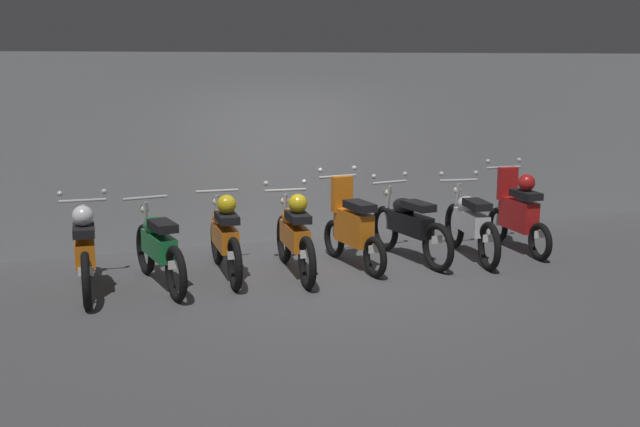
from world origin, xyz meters
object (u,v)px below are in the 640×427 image
Objects in this scene: motorbike_slot_1 at (159,247)px; motorbike_slot_7 at (518,212)px; motorbike_slot_2 at (225,236)px; motorbike_slot_4 at (352,227)px; motorbike_slot_5 at (409,225)px; motorbike_slot_0 at (85,249)px; motorbike_slot_3 at (295,234)px; motorbike_slot_6 at (471,223)px.

motorbike_slot_1 is 5.13m from motorbike_slot_7.
motorbike_slot_7 is at bearing -1.33° from motorbike_slot_2.
motorbike_slot_2 is at bearing 176.70° from motorbike_slot_4.
motorbike_slot_1 is at bearing -177.95° from motorbike_slot_5.
motorbike_slot_1 is 1.00× the size of motorbike_slot_2.
motorbike_slot_4 reaches higher than motorbike_slot_2.
motorbike_slot_1 is (0.85, -0.04, -0.04)m from motorbike_slot_0.
motorbike_slot_0 is 3.41m from motorbike_slot_4.
motorbike_slot_2 is (0.86, 0.19, 0.04)m from motorbike_slot_1.
motorbike_slot_0 is 1.00× the size of motorbike_slot_5.
motorbike_slot_0 and motorbike_slot_3 have the same top height.
motorbike_slot_1 is 0.88m from motorbike_slot_2.
motorbike_slot_2 is at bearing 176.13° from motorbike_slot_6.
motorbike_slot_2 is (1.71, 0.15, -0.00)m from motorbike_slot_0.
motorbike_slot_5 is 0.88m from motorbike_slot_6.
motorbike_slot_5 is at bearing 178.87° from motorbike_slot_7.
motorbike_slot_3 and motorbike_slot_5 have the same top height.
motorbike_slot_0 is 1.16× the size of motorbike_slot_4.
motorbike_slot_1 is 3.42m from motorbike_slot_5.
motorbike_slot_3 is at bearing -179.89° from motorbike_slot_6.
motorbike_slot_5 is 1.72m from motorbike_slot_7.
motorbike_slot_0 is 1.00× the size of motorbike_slot_1.
motorbike_slot_2 is 1.16× the size of motorbike_slot_4.
motorbike_slot_3 is 2.57m from motorbike_slot_6.
motorbike_slot_6 is at bearing -10.90° from motorbike_slot_5.
motorbike_slot_6 is 1.15× the size of motorbike_slot_7.
motorbike_slot_5 reaches higher than motorbike_slot_1.
motorbike_slot_1 is at bearing -167.66° from motorbike_slot_2.
motorbike_slot_3 is 1.16× the size of motorbike_slot_4.
motorbike_slot_0 is 1.00× the size of motorbike_slot_2.
motorbike_slot_2 is at bearing 178.67° from motorbike_slot_7.
motorbike_slot_3 is 1.00× the size of motorbike_slot_5.
motorbike_slot_0 is 2.56m from motorbike_slot_3.
motorbike_slot_0 and motorbike_slot_6 have the same top height.
motorbike_slot_0 is 5.98m from motorbike_slot_7.
motorbike_slot_7 is (5.98, 0.05, 0.04)m from motorbike_slot_0.
motorbike_slot_2 is 1.01× the size of motorbike_slot_6.
motorbike_slot_3 is at bearing -1.63° from motorbike_slot_1.
motorbike_slot_1 is at bearing 179.41° from motorbike_slot_6.
motorbike_slot_1 is 4.28m from motorbike_slot_6.
motorbike_slot_1 is at bearing 178.37° from motorbike_slot_3.
motorbike_slot_3 is at bearing -177.71° from motorbike_slot_7.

